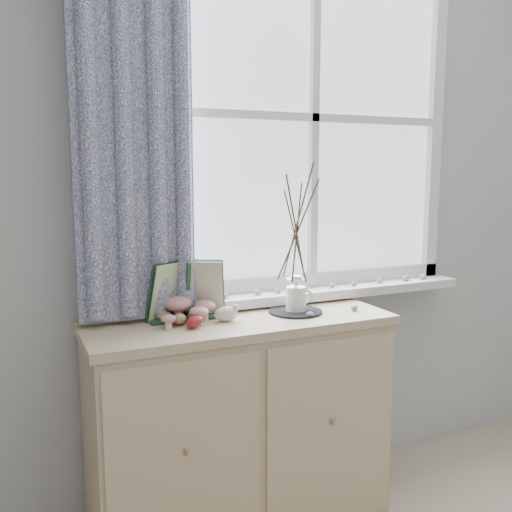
% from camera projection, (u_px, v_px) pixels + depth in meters
% --- Properties ---
extents(sideboard, '(1.20, 0.45, 0.85)m').
position_uv_depth(sideboard, '(240.00, 421.00, 2.28)').
color(sideboard, tan).
rests_on(sideboard, ground).
extents(botanical_book, '(0.34, 0.13, 0.24)m').
position_uv_depth(botanical_book, '(189.00, 290.00, 2.17)').
color(botanical_book, '#1D3D29').
rests_on(botanical_book, sideboard).
extents(toadstool_cluster, '(0.23, 0.16, 0.10)m').
position_uv_depth(toadstool_cluster, '(188.00, 308.00, 2.16)').
color(toadstool_cluster, silver).
rests_on(toadstool_cluster, sideboard).
extents(wooden_eggs, '(0.16, 0.17, 0.06)m').
position_uv_depth(wooden_eggs, '(183.00, 318.00, 2.13)').
color(wooden_eggs, '#A87A5D').
rests_on(wooden_eggs, sideboard).
extents(songbird_figurine, '(0.13, 0.06, 0.06)m').
position_uv_depth(songbird_figurine, '(226.00, 313.00, 2.18)').
color(songbird_figurine, silver).
rests_on(songbird_figurine, sideboard).
extents(crocheted_doily, '(0.22, 0.22, 0.01)m').
position_uv_depth(crocheted_doily, '(296.00, 312.00, 2.31)').
color(crocheted_doily, black).
rests_on(crocheted_doily, sideboard).
extents(twig_pitcher, '(0.27, 0.27, 0.61)m').
position_uv_depth(twig_pitcher, '(296.00, 226.00, 2.26)').
color(twig_pitcher, silver).
rests_on(twig_pitcher, crocheted_doily).
extents(sideboard_pebbles, '(0.33, 0.23, 0.02)m').
position_uv_depth(sideboard_pebbles, '(308.00, 308.00, 2.34)').
color(sideboard_pebbles, gray).
rests_on(sideboard_pebbles, sideboard).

